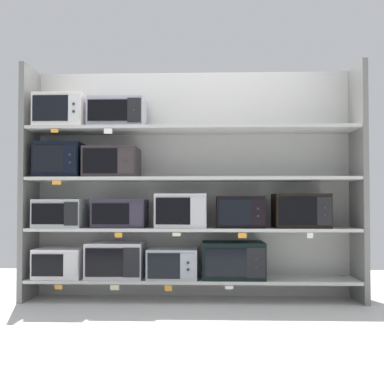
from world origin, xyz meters
TOP-DOWN VIEW (x-y plane):
  - ground at (0.00, -1.00)m, footprint 7.06×6.00m
  - back_panel at (0.00, 0.23)m, footprint 3.26×0.04m
  - upright_left at (-1.56, 0.00)m, footprint 0.05×0.41m
  - upright_right at (1.56, 0.00)m, footprint 0.05×0.41m
  - shelf_0 at (0.00, 0.00)m, footprint 3.06×0.41m
  - microwave_0 at (-1.25, -0.00)m, footprint 0.44×0.39m
  - microwave_1 at (-0.72, -0.00)m, footprint 0.52×0.40m
  - microwave_2 at (-0.18, -0.00)m, footprint 0.46×0.44m
  - microwave_3 at (0.39, -0.00)m, footprint 0.58×0.41m
  - price_tag_0 at (-1.20, -0.21)m, footprint 0.07×0.00m
  - price_tag_1 at (-0.69, -0.21)m, footprint 0.08×0.00m
  - price_tag_2 at (-0.20, -0.21)m, footprint 0.06×0.00m
  - price_tag_3 at (0.34, -0.21)m, footprint 0.07×0.00m
  - shelf_1 at (0.00, 0.00)m, footprint 3.06×0.41m
  - microwave_4 at (-1.24, -0.00)m, footprint 0.45×0.41m
  - microwave_5 at (-0.68, -0.00)m, footprint 0.49×0.35m
  - microwave_6 at (-0.10, -0.00)m, footprint 0.48×0.40m
  - microwave_7 at (0.45, -0.00)m, footprint 0.44×0.35m
  - microwave_8 at (1.02, -0.00)m, footprint 0.50×0.37m
  - price_tag_4 at (-0.66, -0.21)m, footprint 0.07×0.00m
  - price_tag_5 at (-0.13, -0.21)m, footprint 0.08×0.00m
  - price_tag_6 at (0.46, -0.21)m, footprint 0.08×0.00m
  - price_tag_7 at (1.06, -0.21)m, footprint 0.05×0.00m
  - shelf_2 at (0.00, 0.00)m, footprint 3.06×0.41m
  - microwave_9 at (-1.25, -0.00)m, footprint 0.43×0.39m
  - microwave_10 at (-0.76, -0.00)m, footprint 0.50×0.41m
  - price_tag_8 at (-1.22, -0.21)m, footprint 0.08×0.00m
  - shelf_3 at (0.00, 0.00)m, footprint 3.06×0.41m
  - microwave_11 at (-1.24, -0.00)m, footprint 0.46×0.43m
  - microwave_12 at (-0.71, -0.00)m, footprint 0.52×0.35m
  - price_tag_9 at (-1.24, -0.21)m, footprint 0.07×0.00m
  - price_tag_10 at (-0.75, -0.21)m, footprint 0.08×0.00m

SIDE VIEW (x-z plane):
  - ground at x=0.00m, z-range -0.02..0.00m
  - price_tag_2 at x=-0.20m, z-range 0.12..0.17m
  - price_tag_1 at x=-0.69m, z-range 0.13..0.17m
  - price_tag_0 at x=-1.20m, z-range 0.13..0.17m
  - price_tag_3 at x=0.34m, z-range 0.14..0.17m
  - shelf_0 at x=0.00m, z-range 0.18..0.21m
  - microwave_0 at x=-1.25m, z-range 0.21..0.48m
  - microwave_2 at x=-0.18m, z-range 0.21..0.49m
  - microwave_1 at x=-0.72m, z-range 0.21..0.54m
  - microwave_3 at x=0.39m, z-range 0.21..0.55m
  - price_tag_6 at x=0.46m, z-range 0.60..0.64m
  - price_tag_7 at x=1.06m, z-range 0.60..0.64m
  - price_tag_4 at x=-0.66m, z-range 0.60..0.64m
  - price_tag_5 at x=-0.13m, z-range 0.61..0.64m
  - shelf_1 at x=0.00m, z-range 0.65..0.68m
  - microwave_5 at x=-0.68m, z-range 0.68..0.94m
  - microwave_4 at x=-1.24m, z-range 0.68..0.94m
  - microwave_7 at x=0.45m, z-range 0.68..0.97m
  - microwave_6 at x=-0.10m, z-range 0.68..1.00m
  - microwave_8 at x=1.02m, z-range 0.68..1.00m
  - price_tag_8 at x=-1.22m, z-range 1.08..1.12m
  - back_panel at x=0.00m, z-range 0.00..2.21m
  - upright_left at x=-1.56m, z-range 0.00..2.21m
  - upright_right at x=1.56m, z-range 0.00..2.21m
  - shelf_2 at x=0.00m, z-range 1.12..1.15m
  - microwave_10 at x=-0.76m, z-range 1.15..1.44m
  - microwave_9 at x=-1.25m, z-range 1.15..1.48m
  - price_tag_10 at x=-0.75m, z-range 1.54..1.59m
  - price_tag_9 at x=-1.24m, z-range 1.55..1.59m
  - shelf_3 at x=0.00m, z-range 1.59..1.62m
  - microwave_12 at x=-0.71m, z-range 1.62..1.90m
  - microwave_11 at x=-1.24m, z-range 1.62..1.93m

